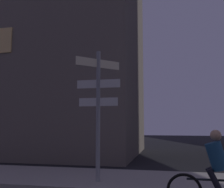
{
  "coord_description": "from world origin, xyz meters",
  "views": [
    {
      "loc": [
        0.74,
        -1.17,
        1.73
      ],
      "look_at": [
        -0.8,
        5.9,
        2.55
      ],
      "focal_mm": 42.5,
      "sensor_mm": 36.0,
      "label": 1
    }
  ],
  "objects": [
    {
      "name": "sidewalk_kerb",
      "position": [
        0.0,
        6.78,
        0.07
      ],
      "size": [
        40.0,
        2.89,
        0.14
      ],
      "primitive_type": "cube",
      "color": "#9E9991",
      "rests_on": "ground_plane"
    },
    {
      "name": "signpost",
      "position": [
        -1.26,
        6.16,
        2.32
      ],
      "size": [
        1.28,
        1.04,
        3.7
      ],
      "color": "gray",
      "rests_on": "sidewalk_kerb"
    },
    {
      "name": "cyclist",
      "position": [
        1.6,
        4.6,
        0.75
      ],
      "size": [
        1.82,
        0.33,
        1.61
      ],
      "color": "black",
      "rests_on": "ground_plane"
    },
    {
      "name": "building_left_block",
      "position": [
        -6.87,
        13.6,
        8.79
      ],
      "size": [
        11.64,
        8.04,
        17.58
      ],
      "color": "#6B6056",
      "rests_on": "ground_plane"
    }
  ]
}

